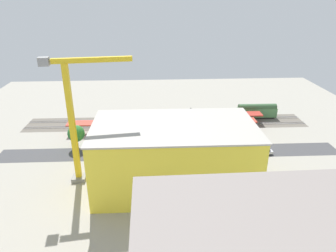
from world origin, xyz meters
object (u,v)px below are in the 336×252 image
parked_car_1 (243,153)px  construction_building (174,156)px  tower_crane (76,114)px  street_tree_1 (185,132)px  street_tree_2 (135,132)px  traffic_light (212,132)px  platform_canopy_near (163,122)px  passenger_coach (257,111)px  box_truck_1 (212,147)px  street_tree_0 (110,133)px  parked_car_0 (266,152)px  platform_canopy_far (180,115)px  street_tree_3 (185,132)px  box_truck_0 (150,150)px  locomotive (206,115)px  parked_car_3 (199,155)px  street_tree_5 (179,132)px  street_tree_4 (76,134)px  parked_car_2 (221,154)px

parked_car_1 → construction_building: (23.32, 15.22, 7.73)m
tower_crane → street_tree_1: bearing=-146.9°
street_tree_2 → traffic_light: size_ratio=1.12×
platform_canopy_near → passenger_coach: 40.93m
box_truck_1 → traffic_light: size_ratio=1.29×
street_tree_0 → parked_car_0: bearing=171.5°
platform_canopy_far → construction_building: size_ratio=1.59×
platform_canopy_near → parked_car_1: size_ratio=15.53×
passenger_coach → traffic_light: (23.18, 23.63, 1.56)m
platform_canopy_far → tower_crane: 50.74m
street_tree_3 → traffic_light: 8.88m
box_truck_0 → street_tree_2: 8.61m
locomotive → tower_crane: bearing=46.0°
platform_canopy_far → street_tree_2: 24.99m
parked_car_3 → street_tree_5: bearing=-60.4°
street_tree_0 → street_tree_4: size_ratio=1.03×
parked_car_0 → street_tree_4: size_ratio=0.55×
traffic_light → street_tree_5: bearing=-7.7°
street_tree_4 → parked_car_1: bearing=171.9°
box_truck_0 → street_tree_1: bearing=-152.0°
platform_canopy_far → locomotive: 12.34m
street_tree_1 → locomotive: bearing=-115.6°
parked_car_3 → street_tree_1: size_ratio=0.59×
parked_car_3 → tower_crane: size_ratio=0.14×
passenger_coach → tower_crane: size_ratio=0.48×
box_truck_0 → street_tree_1: 13.92m
box_truck_0 → street_tree_5: 12.60m
parked_car_0 → passenger_coach: bearing=-102.8°
platform_canopy_far → street_tree_2: size_ratio=7.90×
box_truck_0 → street_tree_2: size_ratio=1.23×
platform_canopy_near → street_tree_5: size_ratio=10.27×
street_tree_2 → street_tree_5: (-14.88, -1.19, -0.99)m
parked_car_2 → street_tree_5: bearing=-38.5°
platform_canopy_far → street_tree_4: 40.29m
street_tree_0 → traffic_light: (-33.82, 0.03, -0.48)m
parked_car_1 → platform_canopy_near: bearing=-37.6°
tower_crane → street_tree_3: tower_crane is taller
parked_car_2 → parked_car_1: bearing=-172.9°
street_tree_1 → parked_car_3: bearing=111.3°
parked_car_0 → box_truck_0: 36.93m
parked_car_2 → street_tree_4: 47.22m
locomotive → box_truck_0: 37.21m
street_tree_5 → parked_car_3: bearing=119.6°
parked_car_2 → construction_building: 22.78m
construction_building → box_truck_0: bearing=-69.1°
platform_canopy_far → street_tree_0: (24.87, 18.76, 1.43)m
passenger_coach → parked_car_3: (28.60, 31.57, -2.48)m
parked_car_0 → street_tree_1: street_tree_1 is taller
street_tree_2 → traffic_light: bearing=179.4°
box_truck_0 → parked_car_2: bearing=173.1°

